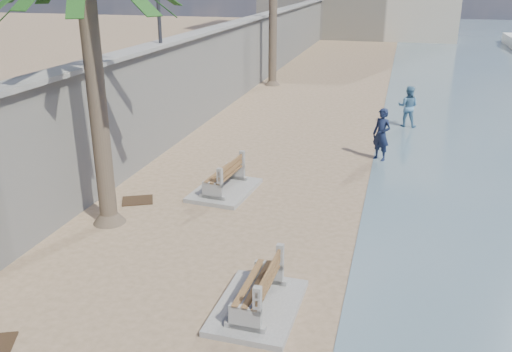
{
  "coord_description": "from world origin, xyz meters",
  "views": [
    {
      "loc": [
        2.67,
        -4.73,
        5.76
      ],
      "look_at": [
        -0.5,
        7.0,
        1.2
      ],
      "focal_mm": 38.0,
      "sensor_mm": 36.0,
      "label": 1
    }
  ],
  "objects_px": {
    "person_a": "(382,131)",
    "person_b": "(408,104)",
    "bench_far": "(225,179)",
    "bench_near": "(258,291)"
  },
  "relations": [
    {
      "from": "person_a",
      "to": "person_b",
      "type": "bearing_deg",
      "value": 113.12
    },
    {
      "from": "bench_far",
      "to": "person_a",
      "type": "bearing_deg",
      "value": 44.7
    },
    {
      "from": "bench_far",
      "to": "person_a",
      "type": "xyz_separation_m",
      "value": [
        4.04,
        4.0,
        0.59
      ]
    },
    {
      "from": "bench_near",
      "to": "bench_far",
      "type": "height_order",
      "value": "bench_far"
    },
    {
      "from": "bench_far",
      "to": "person_b",
      "type": "xyz_separation_m",
      "value": [
        4.85,
        8.52,
        0.5
      ]
    },
    {
      "from": "bench_near",
      "to": "person_b",
      "type": "distance_m",
      "value": 13.98
    },
    {
      "from": "bench_far",
      "to": "person_b",
      "type": "relative_size",
      "value": 1.28
    },
    {
      "from": "person_a",
      "to": "person_b",
      "type": "relative_size",
      "value": 1.1
    },
    {
      "from": "bench_near",
      "to": "person_a",
      "type": "relative_size",
      "value": 1.08
    },
    {
      "from": "bench_near",
      "to": "person_b",
      "type": "xyz_separation_m",
      "value": [
        2.49,
        13.75,
        0.51
      ]
    }
  ]
}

